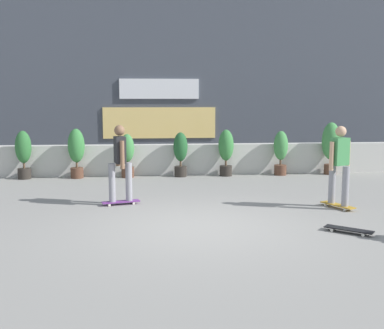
{
  "coord_description": "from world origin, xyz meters",
  "views": [
    {
      "loc": [
        -0.94,
        -8.23,
        2.23
      ],
      "look_at": [
        0.0,
        1.5,
        0.9
      ],
      "focal_mm": 44.93,
      "sensor_mm": 36.0,
      "label": 1
    }
  ],
  "objects_px": {
    "potted_plant_3": "(181,152)",
    "potted_plant_5": "(281,151)",
    "potted_plant_2": "(127,154)",
    "potted_plant_4": "(226,150)",
    "skater_far_right": "(120,161)",
    "potted_plant_1": "(76,150)",
    "potted_plant_0": "(23,152)",
    "skateboard_near_camera": "(349,229)",
    "skater_far_left": "(340,163)",
    "potted_plant_6": "(331,144)"
  },
  "relations": [
    {
      "from": "potted_plant_3",
      "to": "potted_plant_5",
      "type": "relative_size",
      "value": 0.98
    },
    {
      "from": "potted_plant_2",
      "to": "potted_plant_4",
      "type": "bearing_deg",
      "value": 0.0
    },
    {
      "from": "potted_plant_4",
      "to": "skater_far_right",
      "type": "bearing_deg",
      "value": -128.21
    },
    {
      "from": "potted_plant_1",
      "to": "potted_plant_3",
      "type": "bearing_deg",
      "value": 0.0
    },
    {
      "from": "potted_plant_3",
      "to": "potted_plant_5",
      "type": "xyz_separation_m",
      "value": [
        2.97,
        0.0,
        0.02
      ]
    },
    {
      "from": "potted_plant_4",
      "to": "potted_plant_5",
      "type": "bearing_deg",
      "value": 0.0
    },
    {
      "from": "potted_plant_1",
      "to": "potted_plant_3",
      "type": "distance_m",
      "value": 2.96
    },
    {
      "from": "potted_plant_1",
      "to": "skater_far_right",
      "type": "xyz_separation_m",
      "value": [
        1.42,
        -3.65,
        0.13
      ]
    },
    {
      "from": "potted_plant_0",
      "to": "skateboard_near_camera",
      "type": "xyz_separation_m",
      "value": [
        6.81,
        -6.24,
        -0.71
      ]
    },
    {
      "from": "potted_plant_1",
      "to": "potted_plant_5",
      "type": "height_order",
      "value": "potted_plant_1"
    },
    {
      "from": "skateboard_near_camera",
      "to": "skater_far_right",
      "type": "bearing_deg",
      "value": 146.6
    },
    {
      "from": "potted_plant_2",
      "to": "potted_plant_3",
      "type": "bearing_deg",
      "value": 0.0
    },
    {
      "from": "potted_plant_2",
      "to": "skater_far_right",
      "type": "height_order",
      "value": "skater_far_right"
    },
    {
      "from": "potted_plant_0",
      "to": "skateboard_near_camera",
      "type": "distance_m",
      "value": 9.26
    },
    {
      "from": "potted_plant_0",
      "to": "potted_plant_1",
      "type": "relative_size",
      "value": 0.97
    },
    {
      "from": "skater_far_left",
      "to": "skateboard_near_camera",
      "type": "distance_m",
      "value": 2.1
    },
    {
      "from": "potted_plant_2",
      "to": "skateboard_near_camera",
      "type": "xyz_separation_m",
      "value": [
        3.91,
        -6.24,
        -0.62
      ]
    },
    {
      "from": "potted_plant_2",
      "to": "skater_far_left",
      "type": "xyz_separation_m",
      "value": [
        4.46,
        -4.41,
        0.26
      ]
    },
    {
      "from": "potted_plant_4",
      "to": "skater_far_left",
      "type": "xyz_separation_m",
      "value": [
        1.61,
        -4.41,
        0.17
      ]
    },
    {
      "from": "potted_plant_6",
      "to": "skater_far_right",
      "type": "distance_m",
      "value": 7.06
    },
    {
      "from": "skateboard_near_camera",
      "to": "potted_plant_6",
      "type": "bearing_deg",
      "value": 71.26
    },
    {
      "from": "skater_far_right",
      "to": "potted_plant_3",
      "type": "bearing_deg",
      "value": 67.11
    },
    {
      "from": "potted_plant_1",
      "to": "potted_plant_3",
      "type": "xyz_separation_m",
      "value": [
        2.96,
        0.0,
        -0.1
      ]
    },
    {
      "from": "potted_plant_5",
      "to": "potted_plant_6",
      "type": "height_order",
      "value": "potted_plant_6"
    },
    {
      "from": "potted_plant_1",
      "to": "potted_plant_2",
      "type": "relative_size",
      "value": 1.13
    },
    {
      "from": "potted_plant_0",
      "to": "skater_far_left",
      "type": "distance_m",
      "value": 8.58
    },
    {
      "from": "potted_plant_0",
      "to": "skater_far_right",
      "type": "xyz_separation_m",
      "value": [
        2.88,
        -3.65,
        0.17
      ]
    },
    {
      "from": "potted_plant_5",
      "to": "skater_far_right",
      "type": "height_order",
      "value": "skater_far_right"
    },
    {
      "from": "potted_plant_1",
      "to": "potted_plant_2",
      "type": "height_order",
      "value": "potted_plant_1"
    },
    {
      "from": "potted_plant_4",
      "to": "potted_plant_1",
      "type": "bearing_deg",
      "value": -180.0
    },
    {
      "from": "potted_plant_6",
      "to": "skater_far_left",
      "type": "bearing_deg",
      "value": -109.47
    },
    {
      "from": "potted_plant_2",
      "to": "potted_plant_4",
      "type": "height_order",
      "value": "potted_plant_4"
    },
    {
      "from": "potted_plant_0",
      "to": "potted_plant_6",
      "type": "height_order",
      "value": "potted_plant_6"
    },
    {
      "from": "potted_plant_6",
      "to": "potted_plant_0",
      "type": "bearing_deg",
      "value": 180.0
    },
    {
      "from": "potted_plant_1",
      "to": "potted_plant_4",
      "type": "height_order",
      "value": "potted_plant_1"
    },
    {
      "from": "potted_plant_2",
      "to": "skater_far_left",
      "type": "height_order",
      "value": "skater_far_left"
    },
    {
      "from": "potted_plant_1",
      "to": "potted_plant_0",
      "type": "bearing_deg",
      "value": 180.0
    },
    {
      "from": "potted_plant_2",
      "to": "potted_plant_5",
      "type": "distance_m",
      "value": 4.5
    },
    {
      "from": "potted_plant_1",
      "to": "skateboard_near_camera",
      "type": "xyz_separation_m",
      "value": [
        5.34,
        -6.24,
        -0.75
      ]
    },
    {
      "from": "potted_plant_2",
      "to": "potted_plant_3",
      "type": "xyz_separation_m",
      "value": [
        1.53,
        0.0,
        0.03
      ]
    },
    {
      "from": "potted_plant_4",
      "to": "skateboard_near_camera",
      "type": "relative_size",
      "value": 1.84
    },
    {
      "from": "potted_plant_3",
      "to": "skater_far_right",
      "type": "bearing_deg",
      "value": -112.89
    },
    {
      "from": "potted_plant_0",
      "to": "potted_plant_2",
      "type": "xyz_separation_m",
      "value": [
        2.9,
        0.0,
        -0.09
      ]
    },
    {
      "from": "potted_plant_6",
      "to": "skateboard_near_camera",
      "type": "distance_m",
      "value": 6.64
    },
    {
      "from": "skater_far_left",
      "to": "skater_far_right",
      "type": "distance_m",
      "value": 4.54
    },
    {
      "from": "potted_plant_6",
      "to": "skater_far_right",
      "type": "xyz_separation_m",
      "value": [
        -6.04,
        -3.65,
        0.03
      ]
    },
    {
      "from": "potted_plant_0",
      "to": "potted_plant_1",
      "type": "bearing_deg",
      "value": -0.0
    },
    {
      "from": "skater_far_right",
      "to": "potted_plant_5",
      "type": "bearing_deg",
      "value": 38.99
    },
    {
      "from": "potted_plant_3",
      "to": "potted_plant_1",
      "type": "bearing_deg",
      "value": -180.0
    },
    {
      "from": "potted_plant_1",
      "to": "potted_plant_5",
      "type": "relative_size",
      "value": 1.08
    }
  ]
}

